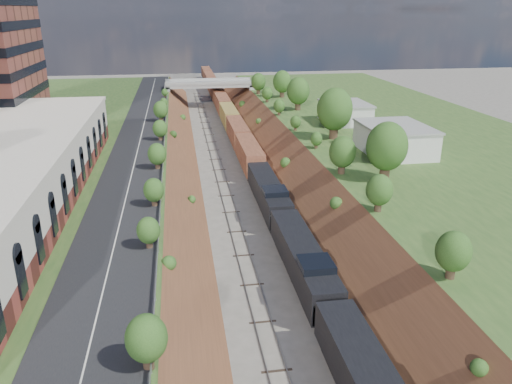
% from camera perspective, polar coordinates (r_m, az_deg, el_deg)
% --- Properties ---
extents(platform_left, '(44.00, 180.00, 5.00)m').
position_cam_1_polar(platform_left, '(84.83, -25.05, 2.30)').
color(platform_left, '#305422').
rests_on(platform_left, ground).
extents(platform_right, '(44.00, 180.00, 5.00)m').
position_cam_1_polar(platform_right, '(91.53, 18.73, 4.36)').
color(platform_right, '#305422').
rests_on(platform_right, ground).
extents(embankment_left, '(10.00, 180.00, 10.00)m').
position_cam_1_polar(embankment_left, '(82.12, -9.93, 1.57)').
color(embankment_left, brown).
rests_on(embankment_left, ground).
extents(embankment_right, '(10.00, 180.00, 10.00)m').
position_cam_1_polar(embankment_right, '(84.49, 5.15, 2.33)').
color(embankment_right, brown).
rests_on(embankment_right, ground).
extents(rail_left_track, '(1.58, 180.00, 0.18)m').
position_cam_1_polar(rail_left_track, '(82.32, -4.09, 1.94)').
color(rail_left_track, gray).
rests_on(rail_left_track, ground).
extents(rail_right_track, '(1.58, 180.00, 0.18)m').
position_cam_1_polar(rail_right_track, '(82.88, -0.50, 2.12)').
color(rail_right_track, gray).
rests_on(rail_right_track, ground).
extents(road, '(8.00, 180.00, 0.10)m').
position_cam_1_polar(road, '(80.92, -13.34, 4.78)').
color(road, black).
rests_on(road, platform_left).
extents(guardrail, '(0.10, 171.00, 0.70)m').
position_cam_1_polar(guardrail, '(80.37, -10.46, 5.26)').
color(guardrail, '#99999E').
rests_on(guardrail, platform_left).
extents(commercial_building, '(14.30, 62.30, 7.00)m').
position_cam_1_polar(commercial_building, '(61.57, -26.57, 1.68)').
color(commercial_building, brown).
rests_on(commercial_building, platform_left).
extents(overpass, '(24.50, 8.30, 7.40)m').
position_cam_1_polar(overpass, '(141.77, -5.35, 11.64)').
color(overpass, gray).
rests_on(overpass, ground).
extents(white_building_near, '(9.00, 12.00, 4.00)m').
position_cam_1_polar(white_building_near, '(79.36, 15.55, 5.74)').
color(white_building_near, silver).
rests_on(white_building_near, platform_right).
extents(white_building_far, '(8.00, 10.00, 3.60)m').
position_cam_1_polar(white_building_far, '(99.17, 10.14, 8.84)').
color(white_building_far, silver).
rests_on(white_building_far, platform_right).
extents(tree_right_large, '(5.25, 5.25, 7.61)m').
position_cam_1_polar(tree_right_large, '(65.57, 14.73, 5.02)').
color(tree_right_large, '#473323').
rests_on(tree_right_large, platform_right).
extents(tree_left_crest, '(2.45, 2.45, 3.55)m').
position_cam_1_polar(tree_left_crest, '(42.42, -11.94, -6.54)').
color(tree_left_crest, '#473323').
rests_on(tree_left_crest, platform_left).
extents(freight_train, '(3.07, 188.96, 4.58)m').
position_cam_1_polar(freight_train, '(115.25, -3.06, 8.57)').
color(freight_train, black).
rests_on(freight_train, ground).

